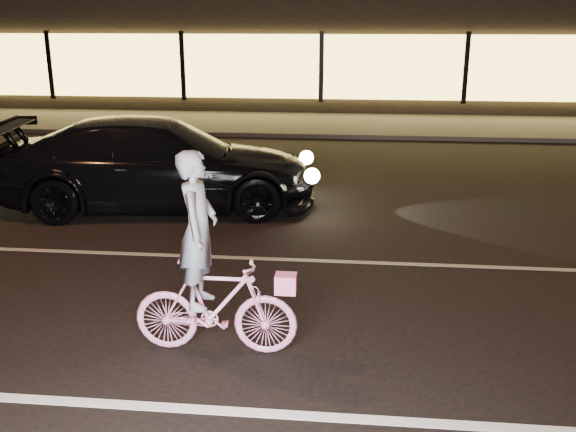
# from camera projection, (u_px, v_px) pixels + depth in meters

# --- Properties ---
(ground) EXTENTS (90.00, 90.00, 0.00)m
(ground) POSITION_uv_depth(u_px,v_px,m) (245.00, 327.00, 6.73)
(ground) COLOR black
(ground) RESTS_ON ground
(lane_stripe_near) EXTENTS (60.00, 0.12, 0.01)m
(lane_stripe_near) POSITION_uv_depth(u_px,v_px,m) (215.00, 410.00, 5.31)
(lane_stripe_near) COLOR silver
(lane_stripe_near) RESTS_ON ground
(lane_stripe_far) EXTENTS (60.00, 0.10, 0.01)m
(lane_stripe_far) POSITION_uv_depth(u_px,v_px,m) (270.00, 259.00, 8.63)
(lane_stripe_far) COLOR gray
(lane_stripe_far) RESTS_ON ground
(sidewalk) EXTENTS (30.00, 4.00, 0.12)m
(sidewalk) POSITION_uv_depth(u_px,v_px,m) (317.00, 125.00, 19.07)
(sidewalk) COLOR #383533
(sidewalk) RESTS_ON ground
(storefront) EXTENTS (25.40, 8.42, 4.20)m
(storefront) POSITION_uv_depth(u_px,v_px,m) (327.00, 44.00, 24.11)
(storefront) COLOR black
(storefront) RESTS_ON ground
(cyclist) EXTENTS (1.58, 0.54, 1.99)m
(cyclist) POSITION_uv_depth(u_px,v_px,m) (211.00, 284.00, 6.06)
(cyclist) COLOR #FF38A8
(cyclist) RESTS_ON ground
(sedan) EXTENTS (5.48, 2.83, 1.52)m
(sedan) POSITION_uv_depth(u_px,v_px,m) (160.00, 164.00, 10.78)
(sedan) COLOR black
(sedan) RESTS_ON ground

